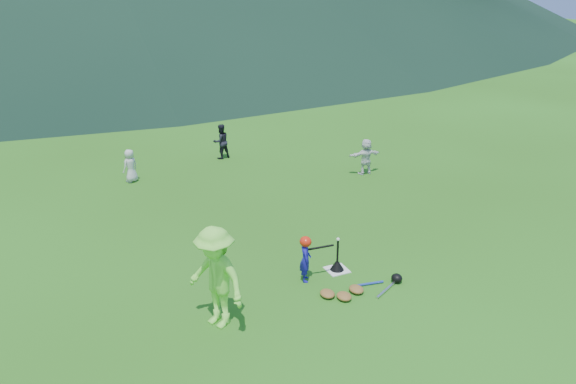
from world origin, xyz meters
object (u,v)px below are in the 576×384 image
(home_plate, at_px, (337,270))
(equipment_pile, at_px, (357,289))
(fielder_b, at_px, (221,141))
(fielder_d, at_px, (366,156))
(adult_coach, at_px, (216,278))
(batter_child, at_px, (305,259))
(fielder_a, at_px, (130,166))
(batting_tee, at_px, (337,265))

(home_plate, bearing_deg, equipment_pile, -94.79)
(fielder_b, distance_m, fielder_d, 4.94)
(home_plate, height_order, fielder_b, fielder_b)
(home_plate, relative_size, adult_coach, 0.23)
(home_plate, xyz_separation_m, fielder_d, (3.81, 4.97, 0.56))
(equipment_pile, bearing_deg, batter_child, 129.88)
(fielder_b, bearing_deg, fielder_d, 125.80)
(fielder_a, relative_size, fielder_b, 0.85)
(fielder_d, relative_size, batting_tee, 1.67)
(batter_child, bearing_deg, home_plate, -61.98)
(fielder_a, relative_size, batting_tee, 1.48)
(fielder_a, relative_size, equipment_pile, 0.56)
(batter_child, distance_m, fielder_d, 6.83)
(adult_coach, xyz_separation_m, fielder_b, (3.12, 9.15, -0.37))
(fielder_b, distance_m, equipment_pile, 9.30)
(adult_coach, xyz_separation_m, equipment_pile, (2.84, -0.14, -0.89))
(fielder_a, bearing_deg, fielder_d, 130.99)
(batter_child, distance_m, adult_coach, 2.29)
(equipment_pile, bearing_deg, batting_tee, 85.21)
(batter_child, relative_size, fielder_d, 0.85)
(fielder_a, xyz_separation_m, fielder_d, (6.79, -2.36, 0.06))
(batter_child, distance_m, fielder_b, 8.48)
(batter_child, relative_size, batting_tee, 1.42)
(adult_coach, height_order, equipment_pile, adult_coach)
(adult_coach, relative_size, fielder_d, 1.69)
(batter_child, height_order, equipment_pile, batter_child)
(home_plate, height_order, batting_tee, batting_tee)
(fielder_d, xyz_separation_m, batting_tee, (-3.81, -4.97, -0.44))
(fielder_b, bearing_deg, batting_tee, 77.60)
(fielder_a, xyz_separation_m, equipment_pile, (2.91, -8.26, -0.44))
(batter_child, bearing_deg, fielder_b, 15.85)
(batter_child, xyz_separation_m, fielder_d, (4.60, 5.04, 0.09))
(adult_coach, bearing_deg, fielder_b, 134.58)
(fielder_a, bearing_deg, home_plate, 82.34)
(fielder_b, xyz_separation_m, batting_tee, (-0.21, -8.35, -0.46))
(home_plate, xyz_separation_m, batting_tee, (0.00, 0.00, 0.12))
(fielder_a, distance_m, fielder_d, 7.19)
(adult_coach, xyz_separation_m, fielder_a, (-0.07, 8.13, -0.46))
(fielder_b, relative_size, equipment_pile, 0.66)
(fielder_b, relative_size, batting_tee, 1.74)
(batter_child, distance_m, fielder_a, 7.72)
(batter_child, bearing_deg, fielder_a, 39.13)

